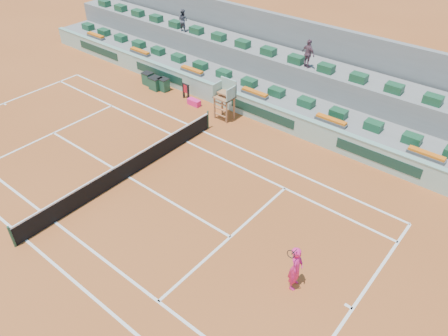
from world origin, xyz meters
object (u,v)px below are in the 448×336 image
Objects in this scene: player_bag at (194,102)px; tennis_player at (296,268)px; umpire_chair at (225,94)px; drink_cooler_a at (164,85)px.

tennis_player reaches higher than player_bag.
umpire_chair reaches higher than drink_cooler_a.
umpire_chair is 5.49m from drink_cooler_a.
umpire_chair is at bearing 0.92° from player_bag.
umpire_chair is 12.58m from tennis_player.
player_bag is 0.36× the size of umpire_chair.
umpire_chair is 2.86× the size of drink_cooler_a.
drink_cooler_a is 17.17m from tennis_player.
umpire_chair is (2.48, 0.04, 1.35)m from player_bag.
drink_cooler_a is 0.37× the size of tennis_player.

